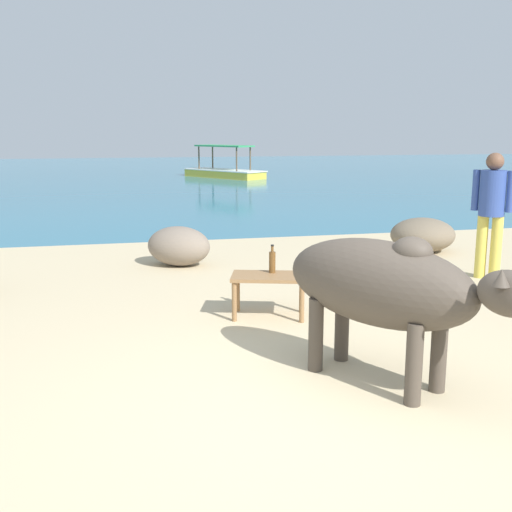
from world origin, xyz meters
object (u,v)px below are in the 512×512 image
at_px(person_standing, 492,206).
at_px(boat_yellow, 224,171).
at_px(bottle, 272,261).
at_px(low_bench_table, 269,282).
at_px(cow, 384,285).

distance_m(person_standing, boat_yellow, 17.97).
relative_size(bottle, person_standing, 0.18).
height_order(low_bench_table, bottle, bottle).
bearing_deg(cow, boat_yellow, 141.94).
xyz_separation_m(cow, bottle, (-0.36, 1.94, -0.21)).
relative_size(cow, person_standing, 1.22).
relative_size(low_bench_table, bottle, 2.88).
distance_m(cow, low_bench_table, 1.94).
height_order(cow, bottle, cow).
xyz_separation_m(bottle, person_standing, (3.13, 0.93, 0.38)).
bearing_deg(boat_yellow, cow, -41.21).
relative_size(cow, low_bench_table, 2.31).
xyz_separation_m(bottle, boat_yellow, (2.79, 18.89, -0.31)).
xyz_separation_m(low_bench_table, bottle, (0.06, 0.09, 0.19)).
bearing_deg(bottle, person_standing, 16.59).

